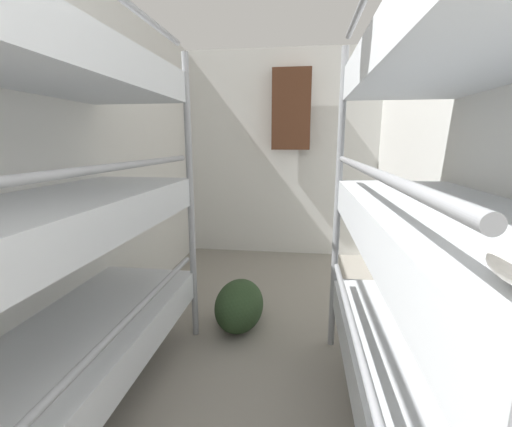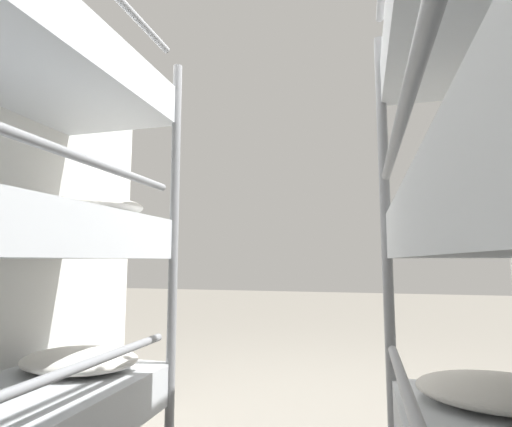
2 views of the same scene
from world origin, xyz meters
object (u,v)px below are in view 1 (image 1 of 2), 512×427
Objects in this scene: bunk_stack_right_near at (463,238)px; duffel_bag at (239,305)px; hanging_coat at (291,110)px; bunk_stack_left_near at (34,223)px.

duffel_bag is at bearing 131.34° from bunk_stack_right_near.
hanging_coat is (-0.70, 2.87, 0.68)m from bunk_stack_right_near.
bunk_stack_right_near is 1.75m from duffel_bag.
duffel_bag is (-1.00, 1.13, -0.89)m from bunk_stack_right_near.
bunk_stack_left_near is 1.57m from duffel_bag.
bunk_stack_left_near is 2.19× the size of hanging_coat.
hanging_coat reaches higher than bunk_stack_right_near.
bunk_stack_right_near is at bearing -76.39° from hanging_coat.
hanging_coat reaches higher than duffel_bag.
duffel_bag is at bearing -99.81° from hanging_coat.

